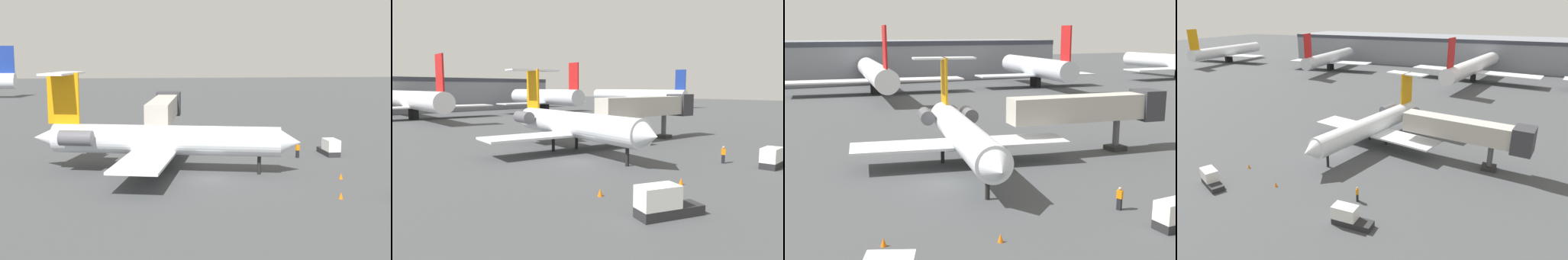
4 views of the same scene
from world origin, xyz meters
TOP-DOWN VIEW (x-y plane):
  - ground_plane at (0.00, 0.00)m, footprint 400.00×400.00m
  - regional_jet at (3.29, 4.86)m, footprint 20.89×26.42m
  - jet_bridge at (18.05, 3.48)m, footprint 17.17×5.24m
  - ground_crew_marshaller at (8.54, -10.95)m, footprint 0.39×0.47m
  - baggage_tug_lead at (-8.83, -14.86)m, footprint 4.22×2.91m
  - baggage_tug_trailing at (9.68, -15.10)m, footprint 4.02×1.45m
  - traffic_cone_near at (-8.10, -9.50)m, footprint 0.36×0.36m
  - traffic_cone_mid at (-1.63, -12.03)m, footprint 0.36×0.36m
  - parked_airliner_centre at (9.35, 61.94)m, footprint 36.80×43.38m
  - parked_airliner_east_mid at (46.03, 58.84)m, footprint 28.16×33.12m
  - parked_airliner_east_end at (93.19, 59.32)m, footprint 34.95×41.55m

SIDE VIEW (x-z plane):
  - ground_plane at x=0.00m, z-range -0.10..0.00m
  - traffic_cone_near at x=-8.10m, z-range 0.00..0.55m
  - traffic_cone_mid at x=-1.63m, z-range 0.00..0.55m
  - baggage_tug_lead at x=-8.83m, z-range -0.11..1.79m
  - baggage_tug_trailing at x=9.68m, z-range -0.11..1.79m
  - ground_crew_marshaller at x=8.54m, z-range 0.01..1.70m
  - regional_jet at x=3.29m, z-range -1.60..8.13m
  - parked_airliner_east_end at x=93.19m, z-range -2.41..11.07m
  - parked_airliner_centre at x=9.35m, z-range -2.41..11.16m
  - parked_airliner_east_mid at x=46.03m, z-range -2.40..11.37m
  - jet_bridge at x=18.05m, z-range 1.49..7.85m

